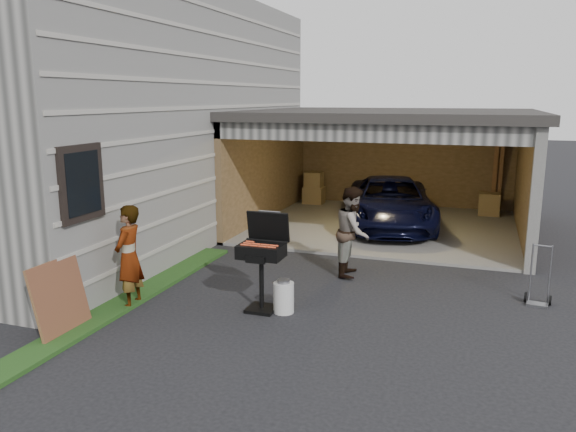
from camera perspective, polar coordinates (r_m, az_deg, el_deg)
name	(u,v)px	position (r m, az deg, el deg)	size (l,w,h in m)	color
ground	(264,316)	(8.53, -2.47, -10.10)	(80.00, 80.00, 0.00)	black
house	(91,117)	(14.44, -19.38, 9.50)	(7.00, 11.00, 5.50)	#474744
groundcover_strip	(95,319)	(8.78, -19.00, -9.91)	(0.50, 8.00, 0.06)	#193814
garage	(391,152)	(14.36, 10.41, 6.44)	(6.80, 6.30, 2.90)	#605E59
minivan	(390,205)	(14.07, 10.35, 1.12)	(2.00, 4.33, 1.20)	black
woman	(129,257)	(8.97, -15.86, -4.00)	(0.59, 0.39, 1.61)	silver
man	(353,231)	(10.25, 6.61, -1.56)	(0.80, 0.62, 1.64)	#46251B
bbq_grill	(262,254)	(8.49, -2.64, -3.88)	(0.67, 0.59, 1.49)	black
propane_tank	(284,298)	(8.57, -0.45, -8.29)	(0.31, 0.31, 0.47)	silver
plywood_panel	(60,298)	(8.35, -22.16, -7.72)	(0.04, 0.94, 1.05)	brown
hand_truck	(538,293)	(9.74, 24.08, -7.16)	(0.41, 0.33, 0.97)	slate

